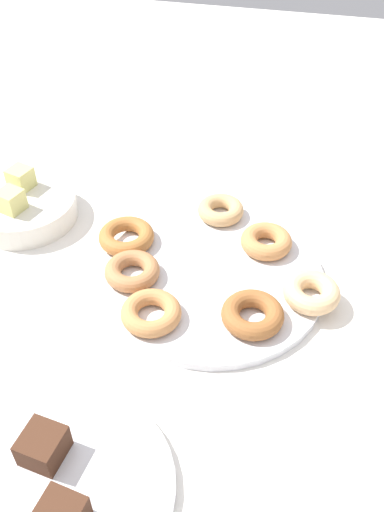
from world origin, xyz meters
name	(u,v)px	position (x,y,z in m)	size (l,w,h in m)	color
ground_plane	(211,280)	(0.00, 0.00, 0.00)	(2.40, 2.40, 0.00)	white
donut_plate	(211,277)	(0.00, 0.00, 0.01)	(0.34, 0.34, 0.01)	silver
donut_0	(132,271)	(-0.03, 0.11, 0.03)	(0.08, 0.08, 0.02)	#B27547
donut_1	(266,241)	(0.08, -0.07, 0.03)	(0.08, 0.08, 0.03)	#C6844C
donut_2	(221,210)	(0.14, 0.01, 0.03)	(0.08, 0.08, 0.02)	tan
donut_3	(311,292)	(-0.02, -0.15, 0.03)	(0.08, 0.08, 0.03)	#EABC84
donut_4	(126,236)	(0.04, 0.15, 0.03)	(0.09, 0.09, 0.02)	#AD6B33
donut_5	(151,313)	(-0.11, 0.06, 0.02)	(0.08, 0.08, 0.02)	#C6844C
donut_6	(253,315)	(-0.08, -0.07, 0.03)	(0.09, 0.09, 0.03)	#995B2D
cake_plate	(62,489)	(-0.36, 0.09, 0.01)	(0.25, 0.25, 0.01)	silver
brownie_far	(43,446)	(-0.33, 0.12, 0.03)	(0.05, 0.04, 0.04)	#472819
fruit_bowl	(24,208)	(0.08, 0.34, 0.02)	(0.18, 0.18, 0.04)	silver
melon_chunk_left	(11,201)	(0.05, 0.34, 0.06)	(0.04, 0.04, 0.04)	#DBD67A
melon_chunk_right	(21,178)	(0.11, 0.35, 0.06)	(0.04, 0.04, 0.04)	#DBD67A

